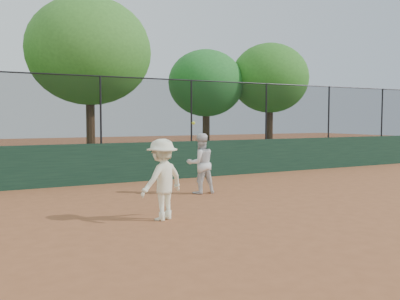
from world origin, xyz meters
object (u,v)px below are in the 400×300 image
tree_2 (89,51)px  tree_3 (206,84)px  player_main (162,179)px  tree_4 (270,78)px  player_second (201,164)px

tree_2 → tree_3: 6.09m
player_main → tree_4: size_ratio=0.33×
player_second → tree_2: 9.33m
player_second → player_main: size_ratio=0.83×
player_second → player_main: 3.11m
player_main → tree_2: (1.36, 10.75, 3.93)m
tree_3 → tree_4: bearing=-14.6°
player_second → player_main: (-2.07, -2.32, -0.00)m
tree_3 → tree_4: 3.37m
player_main → tree_3: bearing=57.7°
player_main → tree_3: 14.00m
player_second → player_main: bearing=52.1°
player_main → tree_2: tree_2 is taller
tree_3 → tree_4: (3.25, -0.85, 0.32)m
player_main → tree_2: 11.53m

